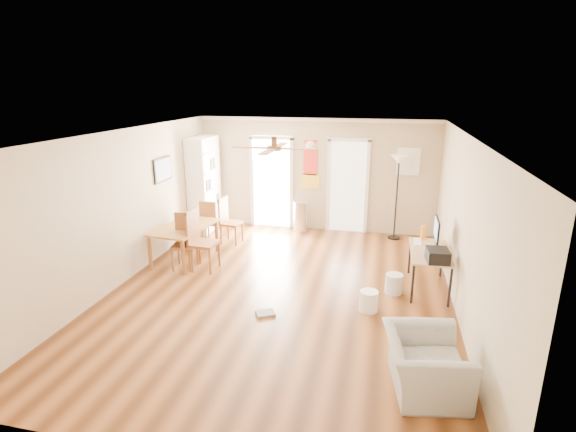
% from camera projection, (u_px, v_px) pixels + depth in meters
% --- Properties ---
extents(floor, '(7.00, 7.00, 0.00)m').
position_uv_depth(floor, '(280.00, 292.00, 7.29)').
color(floor, brown).
rests_on(floor, ground).
extents(ceiling, '(5.50, 7.00, 0.00)m').
position_uv_depth(ceiling, '(279.00, 134.00, 6.55)').
color(ceiling, silver).
rests_on(ceiling, floor).
extents(wall_back, '(5.50, 0.04, 2.60)m').
position_uv_depth(wall_back, '(316.00, 175.00, 10.19)').
color(wall_back, beige).
rests_on(wall_back, floor).
extents(wall_front, '(5.50, 0.04, 2.60)m').
position_uv_depth(wall_front, '(179.00, 336.00, 3.65)').
color(wall_front, beige).
rests_on(wall_front, floor).
extents(wall_left, '(0.04, 7.00, 2.60)m').
position_uv_depth(wall_left, '(123.00, 207.00, 7.50)').
color(wall_left, beige).
rests_on(wall_left, floor).
extents(wall_right, '(0.04, 7.00, 2.60)m').
position_uv_depth(wall_right, '(465.00, 230.00, 6.33)').
color(wall_right, beige).
rests_on(wall_right, floor).
extents(crown_molding, '(5.50, 7.00, 0.08)m').
position_uv_depth(crown_molding, '(279.00, 137.00, 6.56)').
color(crown_molding, white).
rests_on(crown_molding, wall_back).
extents(kitchen_doorway, '(0.90, 0.10, 2.10)m').
position_uv_depth(kitchen_doorway, '(272.00, 184.00, 10.47)').
color(kitchen_doorway, white).
rests_on(kitchen_doorway, wall_back).
extents(bathroom_doorway, '(0.80, 0.10, 2.10)m').
position_uv_depth(bathroom_doorway, '(348.00, 187.00, 10.09)').
color(bathroom_doorway, white).
rests_on(bathroom_doorway, wall_back).
extents(wall_decal, '(0.46, 0.03, 1.10)m').
position_uv_depth(wall_decal, '(310.00, 164.00, 10.12)').
color(wall_decal, red).
rests_on(wall_decal, wall_back).
extents(ac_grille, '(0.50, 0.04, 0.60)m').
position_uv_depth(ac_grille, '(408.00, 161.00, 9.61)').
color(ac_grille, white).
rests_on(ac_grille, wall_back).
extents(framed_poster, '(0.04, 0.66, 0.48)m').
position_uv_depth(framed_poster, '(163.00, 169.00, 8.69)').
color(framed_poster, black).
rests_on(framed_poster, wall_left).
extents(ceiling_fan, '(1.24, 1.24, 0.20)m').
position_uv_depth(ceiling_fan, '(274.00, 148.00, 6.31)').
color(ceiling_fan, '#593819').
rests_on(ceiling_fan, ceiling).
extents(bookshelf, '(0.45, 0.99, 2.18)m').
position_uv_depth(bookshelf, '(204.00, 184.00, 10.18)').
color(bookshelf, white).
rests_on(bookshelf, floor).
extents(dining_table, '(0.98, 1.47, 0.69)m').
position_uv_depth(dining_table, '(185.00, 243.00, 8.57)').
color(dining_table, '#AC7137').
rests_on(dining_table, floor).
extents(dining_chair_right_a, '(0.45, 0.45, 0.99)m').
position_uv_depth(dining_chair_right_a, '(231.00, 221.00, 9.47)').
color(dining_chair_right_a, '#9A6231').
rests_on(dining_chair_right_a, floor).
extents(dining_chair_right_b, '(0.49, 0.49, 1.13)m').
position_uv_depth(dining_chair_right_b, '(204.00, 240.00, 8.07)').
color(dining_chair_right_b, '#A25F34').
rests_on(dining_chair_right_b, floor).
extents(dining_chair_near, '(0.48, 0.48, 1.02)m').
position_uv_depth(dining_chair_near, '(184.00, 242.00, 8.12)').
color(dining_chair_near, olive).
rests_on(dining_chair_near, floor).
extents(dining_chair_far, '(0.39, 0.39, 0.91)m').
position_uv_depth(dining_chair_far, '(211.00, 220.00, 9.64)').
color(dining_chair_far, '#AC6237').
rests_on(dining_chair_far, floor).
extents(trash_can, '(0.38, 0.38, 0.72)m').
position_uv_depth(trash_can, '(301.00, 217.00, 10.25)').
color(trash_can, silver).
rests_on(trash_can, floor).
extents(torchiere_lamp, '(0.43, 0.43, 1.87)m').
position_uv_depth(torchiere_lamp, '(396.00, 198.00, 9.61)').
color(torchiere_lamp, black).
rests_on(torchiere_lamp, floor).
extents(computer_desk, '(0.63, 1.27, 0.68)m').
position_uv_depth(computer_desk, '(428.00, 270.00, 7.34)').
color(computer_desk, tan).
rests_on(computer_desk, floor).
extents(imac, '(0.22, 0.55, 0.52)m').
position_uv_depth(imac, '(436.00, 234.00, 7.27)').
color(imac, black).
rests_on(imac, computer_desk).
extents(keyboard, '(0.14, 0.38, 0.01)m').
position_uv_depth(keyboard, '(417.00, 242.00, 7.64)').
color(keyboard, silver).
rests_on(keyboard, computer_desk).
extents(printer, '(0.36, 0.41, 0.20)m').
position_uv_depth(printer, '(438.00, 255.00, 6.78)').
color(printer, black).
rests_on(printer, computer_desk).
extents(orange_bottle, '(0.09, 0.09, 0.25)m').
position_uv_depth(orange_bottle, '(423.00, 232.00, 7.78)').
color(orange_bottle, orange).
rests_on(orange_bottle, computer_desk).
extents(wastebasket_a, '(0.36, 0.36, 0.33)m').
position_uv_depth(wastebasket_a, '(394.00, 284.00, 7.23)').
color(wastebasket_a, silver).
rests_on(wastebasket_a, floor).
extents(wastebasket_b, '(0.30, 0.30, 0.32)m').
position_uv_depth(wastebasket_b, '(369.00, 301.00, 6.65)').
color(wastebasket_b, white).
rests_on(wastebasket_b, floor).
extents(floor_cloth, '(0.34, 0.32, 0.04)m').
position_uv_depth(floor_cloth, '(265.00, 313.00, 6.58)').
color(floor_cloth, gray).
rests_on(floor_cloth, floor).
extents(armchair, '(1.00, 1.10, 0.64)m').
position_uv_depth(armchair, '(425.00, 364.00, 4.88)').
color(armchair, '#A1A19C').
rests_on(armchair, floor).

